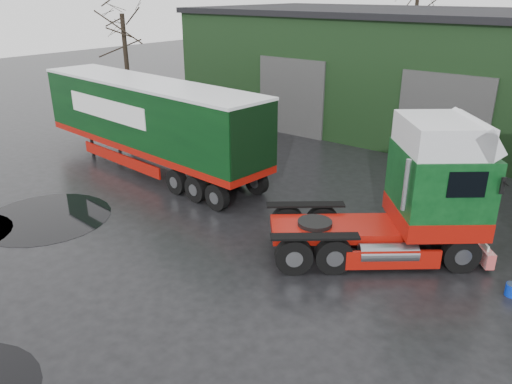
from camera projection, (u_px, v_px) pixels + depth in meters
ground at (180, 280)px, 13.49m from camera, size 100.00×100.00×0.00m
warehouse at (486, 76)px, 25.72m from camera, size 32.40×12.40×6.30m
hero_tractor at (373, 189)px, 14.10m from camera, size 6.90×6.40×4.12m
trailer_left at (149, 126)px, 21.08m from camera, size 12.58×3.55×3.86m
wash_bucket at (512, 290)px, 12.77m from camera, size 0.36×0.36×0.32m
tree_left at (125, 43)px, 30.35m from camera, size 4.40×4.40×8.50m
tree_back_a at (414, 26)px, 36.97m from camera, size 4.40×4.40×9.50m
puddle_1 at (365, 232)px, 16.14m from camera, size 2.43×2.43×0.01m
puddle_2 at (46, 218)px, 17.17m from camera, size 4.35×4.35×0.01m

